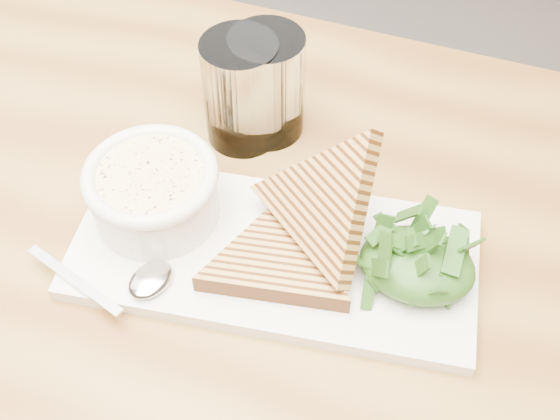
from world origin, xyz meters
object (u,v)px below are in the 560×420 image
(platter, at_px, (274,255))
(soup_bowl, at_px, (155,196))
(table_top, at_px, (159,297))
(glass_far, at_px, (241,91))
(glass_near, at_px, (267,85))

(platter, distance_m, soup_bowl, 0.12)
(soup_bowl, bearing_deg, table_top, -69.54)
(glass_far, bearing_deg, soup_bowl, -105.17)
(table_top, xyz_separation_m, platter, (0.09, 0.06, 0.03))
(glass_near, bearing_deg, soup_bowl, -110.93)
(platter, xyz_separation_m, glass_near, (-0.06, 0.17, 0.05))
(glass_near, bearing_deg, platter, -70.35)
(platter, height_order, glass_far, glass_far)
(platter, bearing_deg, table_top, -147.71)
(table_top, height_order, glass_near, glass_near)
(platter, height_order, soup_bowl, soup_bowl)
(platter, bearing_deg, glass_near, 109.65)
(platter, bearing_deg, glass_far, 118.72)
(table_top, height_order, soup_bowl, soup_bowl)
(soup_bowl, xyz_separation_m, glass_far, (0.04, 0.14, 0.02))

